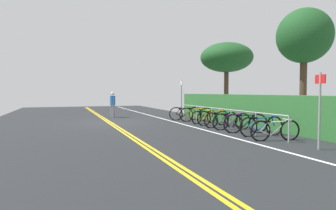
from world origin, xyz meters
TOP-DOWN VIEW (x-y plane):
  - ground_plane at (0.00, 0.00)m, footprint 34.06×12.01m
  - centre_line_yellow_inner at (0.00, -0.08)m, footprint 30.65×0.10m
  - centre_line_yellow_outer at (0.00, 0.08)m, footprint 30.65×0.10m
  - bike_lane_stripe_white at (0.00, 3.21)m, footprint 30.65×0.12m
  - bike_rack at (3.92, 4.30)m, footprint 8.11×0.05m
  - bicycle_0 at (0.40, 4.15)m, footprint 0.53×1.82m
  - bicycle_1 at (1.20, 4.42)m, footprint 0.51×1.83m
  - bicycle_2 at (2.13, 4.41)m, footprint 0.65×1.67m
  - bicycle_3 at (3.08, 4.38)m, footprint 0.46×1.68m
  - bicycle_4 at (3.89, 4.34)m, footprint 0.46×1.76m
  - bicycle_5 at (4.74, 4.32)m, footprint 0.46×1.71m
  - bicycle_6 at (5.73, 4.30)m, footprint 0.62×1.67m
  - bicycle_7 at (6.54, 4.39)m, footprint 0.46×1.81m
  - bicycle_8 at (7.52, 4.15)m, footprint 0.49×1.70m
  - pedestrian at (-2.63, 0.63)m, footprint 0.48×0.32m
  - sign_post_near at (-0.64, 4.34)m, footprint 0.36×0.07m
  - sign_post_far at (9.11, 4.23)m, footprint 0.36×0.07m
  - hedge_backdrop at (5.42, 6.13)m, footprint 17.06×1.08m
  - tree_near_left at (-1.31, 7.80)m, footprint 3.38×3.38m
  - tree_mid at (4.84, 8.00)m, footprint 2.41×2.41m

SIDE VIEW (x-z plane):
  - ground_plane at x=0.00m, z-range -0.05..0.00m
  - centre_line_yellow_inner at x=0.00m, z-range 0.00..0.00m
  - centre_line_yellow_outer at x=0.00m, z-range 0.00..0.00m
  - bike_lane_stripe_white at x=0.00m, z-range 0.00..0.00m
  - bicycle_2 at x=2.13m, z-range -0.02..0.67m
  - bicycle_8 at x=7.52m, z-range -0.02..0.69m
  - bicycle_4 at x=3.89m, z-range -0.02..0.70m
  - bicycle_3 at x=3.08m, z-range -0.02..0.71m
  - bicycle_5 at x=4.74m, z-range -0.02..0.71m
  - bicycle_7 at x=6.54m, z-range -0.02..0.72m
  - bicycle_0 at x=0.40m, z-range -0.02..0.75m
  - bicycle_1 at x=1.20m, z-range -0.02..0.75m
  - bicycle_6 at x=5.73m, z-range -0.02..0.76m
  - bike_rack at x=3.92m, z-range 0.22..1.06m
  - hedge_backdrop at x=5.42m, z-range 0.00..1.43m
  - pedestrian at x=-2.63m, z-range 0.11..1.68m
  - sign_post_far at x=9.11m, z-range 0.22..2.31m
  - sign_post_near at x=-0.64m, z-range 0.23..2.51m
  - tree_near_left at x=-1.31m, z-range 1.40..6.15m
  - tree_mid at x=4.84m, z-range 1.38..6.69m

